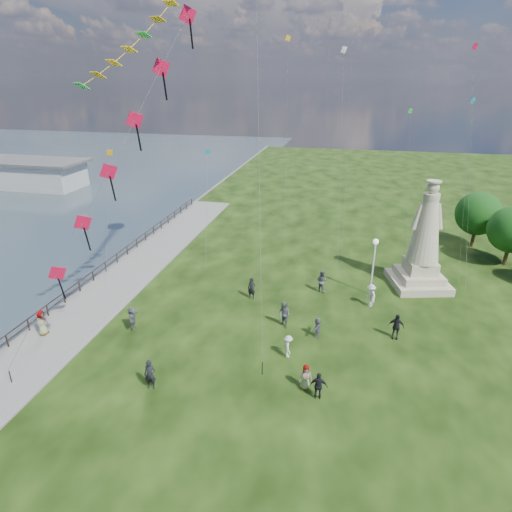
% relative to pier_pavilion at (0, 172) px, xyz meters
% --- Properties ---
extents(waterfront, '(200.00, 200.00, 1.51)m').
position_rel_pier_pavilion_xyz_m(waterfront, '(36.76, -33.01, -1.90)').
color(waterfront, '#33424D').
rests_on(waterfront, ground).
extents(pier_pavilion, '(30.00, 8.00, 4.40)m').
position_rel_pier_pavilion_xyz_m(pier_pavilion, '(0.00, 0.00, 0.00)').
color(pier_pavilion, '#A0A09B').
rests_on(pier_pavilion, ground).
extents(statue, '(5.40, 5.40, 9.02)m').
position_rel_pier_pavilion_xyz_m(statue, '(62.98, -24.54, 1.57)').
color(statue, tan).
rests_on(statue, ground).
extents(lamppost, '(0.45, 0.45, 4.83)m').
position_rel_pier_pavilion_xyz_m(lamppost, '(59.00, -27.13, 1.65)').
color(lamppost, silver).
rests_on(lamppost, ground).
extents(tree_row, '(8.36, 12.54, 5.82)m').
position_rel_pier_pavilion_xyz_m(tree_row, '(71.18, -17.21, 1.55)').
color(tree_row, '#382314').
rests_on(tree_row, ground).
extents(person_0, '(0.72, 0.52, 1.85)m').
position_rel_pier_pavilion_xyz_m(person_0, '(46.55, -41.54, -0.91)').
color(person_0, black).
rests_on(person_0, ground).
extents(person_1, '(1.09, 1.04, 1.92)m').
position_rel_pier_pavilion_xyz_m(person_1, '(52.91, -33.47, -0.88)').
color(person_1, '#595960').
rests_on(person_1, ground).
extents(person_2, '(0.78, 1.09, 1.52)m').
position_rel_pier_pavilion_xyz_m(person_2, '(53.73, -36.89, -1.08)').
color(person_2, silver).
rests_on(person_2, ground).
extents(person_3, '(0.99, 0.51, 1.67)m').
position_rel_pier_pavilion_xyz_m(person_3, '(55.93, -40.30, -1.00)').
color(person_3, black).
rests_on(person_3, ground).
extents(person_4, '(0.85, 0.62, 1.56)m').
position_rel_pier_pavilion_xyz_m(person_4, '(55.15, -39.65, -1.06)').
color(person_4, '#595960').
rests_on(person_4, ground).
extents(person_5, '(0.98, 1.67, 1.69)m').
position_rel_pier_pavilion_xyz_m(person_5, '(42.56, -35.99, -0.99)').
color(person_5, '#595960').
rests_on(person_5, ground).
extents(person_6, '(0.72, 0.54, 1.80)m').
position_rel_pier_pavilion_xyz_m(person_6, '(49.73, -29.92, -0.94)').
color(person_6, black).
rests_on(person_6, ground).
extents(person_7, '(1.07, 0.96, 1.88)m').
position_rel_pier_pavilion_xyz_m(person_7, '(55.07, -27.45, -0.90)').
color(person_7, '#595960').
rests_on(person_7, ground).
extents(person_8, '(1.04, 1.33, 1.83)m').
position_rel_pier_pavilion_xyz_m(person_8, '(58.95, -29.10, -0.92)').
color(person_8, silver).
rests_on(person_8, ground).
extents(person_9, '(1.13, 0.66, 1.83)m').
position_rel_pier_pavilion_xyz_m(person_9, '(60.51, -33.27, -0.92)').
color(person_9, black).
rests_on(person_9, ground).
extents(person_10, '(0.59, 0.92, 1.83)m').
position_rel_pier_pavilion_xyz_m(person_10, '(37.00, -38.18, -0.93)').
color(person_10, '#595960').
rests_on(person_10, ground).
extents(person_11, '(0.77, 1.41, 1.45)m').
position_rel_pier_pavilion_xyz_m(person_11, '(55.33, -34.23, -1.11)').
color(person_11, '#595960').
rests_on(person_11, ground).
extents(red_kite_train, '(9.11, 9.35, 20.08)m').
position_rel_pier_pavilion_xyz_m(red_kite_train, '(43.93, -37.39, 10.62)').
color(red_kite_train, black).
rests_on(red_kite_train, ground).
extents(small_kites, '(30.68, 19.09, 28.01)m').
position_rel_pier_pavilion_xyz_m(small_kites, '(54.76, -19.10, 11.76)').
color(small_kites, teal).
rests_on(small_kites, ground).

